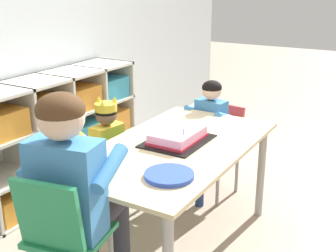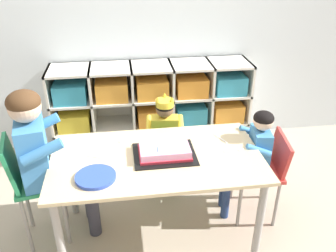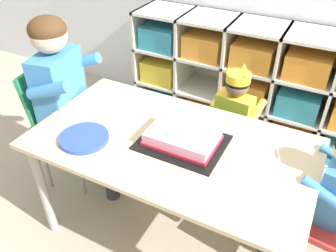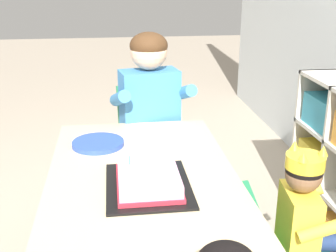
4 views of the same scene
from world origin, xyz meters
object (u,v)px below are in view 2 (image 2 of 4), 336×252
(birthday_cake_on_tray, at_px, (164,151))
(paper_plate_stack, at_px, (96,177))
(classroom_chair_blue, at_px, (165,152))
(adult_helper_seated, at_px, (45,150))
(guest_at_table_side, at_px, (252,151))
(classroom_chair_guest_side, at_px, (264,166))
(fork_near_child_seat, at_px, (220,138))
(classroom_chair_adult_side, at_px, (31,180))
(fork_at_table_front_edge, at_px, (127,140))
(child_with_crown, at_px, (165,129))
(fork_by_napkin, at_px, (235,150))
(activity_table, at_px, (157,167))

(birthday_cake_on_tray, distance_m, paper_plate_stack, 0.46)
(classroom_chair_blue, height_order, birthday_cake_on_tray, birthday_cake_on_tray)
(adult_helper_seated, relative_size, guest_at_table_side, 1.29)
(classroom_chair_guest_side, height_order, fork_near_child_seat, fork_near_child_seat)
(classroom_chair_blue, xyz_separation_m, adult_helper_seated, (-0.80, -0.40, 0.33))
(guest_at_table_side, bearing_deg, classroom_chair_adult_side, -79.81)
(classroom_chair_blue, xyz_separation_m, paper_plate_stack, (-0.49, -0.68, 0.30))
(birthday_cake_on_tray, xyz_separation_m, fork_at_table_front_edge, (-0.23, 0.21, -0.03))
(adult_helper_seated, bearing_deg, child_with_crown, -68.83)
(adult_helper_seated, xyz_separation_m, guest_at_table_side, (1.36, 0.03, -0.14))
(classroom_chair_blue, distance_m, birthday_cake_on_tray, 0.59)
(child_with_crown, xyz_separation_m, fork_at_table_front_edge, (-0.31, -0.38, 0.15))
(classroom_chair_adult_side, distance_m, birthday_cake_on_tray, 0.87)
(classroom_chair_blue, distance_m, child_with_crown, 0.18)
(child_with_crown, xyz_separation_m, fork_by_napkin, (0.38, -0.61, 0.15))
(activity_table, bearing_deg, fork_at_table_front_edge, 127.61)
(fork_near_child_seat, bearing_deg, classroom_chair_guest_side, 61.72)
(classroom_chair_blue, relative_size, fork_near_child_seat, 4.67)
(classroom_chair_blue, distance_m, classroom_chair_adult_side, 1.02)
(activity_table, distance_m, fork_at_table_front_edge, 0.30)
(activity_table, height_order, fork_near_child_seat, fork_near_child_seat)
(activity_table, xyz_separation_m, child_with_crown, (0.13, 0.61, -0.07))
(adult_helper_seated, relative_size, paper_plate_stack, 4.70)
(activity_table, xyz_separation_m, classroom_chair_blue, (0.12, 0.50, -0.21))
(guest_at_table_side, xyz_separation_m, fork_near_child_seat, (-0.22, 0.03, 0.10))
(paper_plate_stack, bearing_deg, classroom_chair_guest_side, 14.39)
(classroom_chair_adult_side, xyz_separation_m, paper_plate_stack, (0.43, -0.26, 0.17))
(paper_plate_stack, bearing_deg, birthday_cake_on_tray, 24.37)
(fork_at_table_front_edge, xyz_separation_m, fork_near_child_seat, (0.63, -0.07, 0.00))
(classroom_chair_guest_side, distance_m, paper_plate_stack, 1.20)
(birthday_cake_on_tray, distance_m, fork_by_napkin, 0.46)
(fork_by_napkin, bearing_deg, activity_table, -7.13)
(classroom_chair_guest_side, height_order, guest_at_table_side, guest_at_table_side)
(classroom_chair_blue, bearing_deg, classroom_chair_guest_side, 156.27)
(activity_table, relative_size, fork_at_table_front_edge, 10.41)
(paper_plate_stack, xyz_separation_m, fork_at_table_front_edge, (0.19, 0.40, -0.01))
(activity_table, bearing_deg, classroom_chair_blue, 76.67)
(classroom_chair_adult_side, height_order, fork_near_child_seat, classroom_chair_adult_side)
(classroom_chair_blue, distance_m, fork_by_napkin, 0.70)
(child_with_crown, relative_size, adult_helper_seated, 0.74)
(child_with_crown, xyz_separation_m, fork_near_child_seat, (0.32, -0.45, 0.15))
(activity_table, xyz_separation_m, fork_at_table_front_edge, (-0.18, 0.23, 0.08))
(fork_at_table_front_edge, bearing_deg, guest_at_table_side, -29.66)
(activity_table, xyz_separation_m, fork_by_napkin, (0.51, 0.00, 0.08))
(classroom_chair_adult_side, xyz_separation_m, guest_at_table_side, (1.47, 0.05, 0.06))
(paper_plate_stack, height_order, fork_near_child_seat, paper_plate_stack)
(fork_near_child_seat, bearing_deg, activity_table, -90.60)
(guest_at_table_side, bearing_deg, fork_by_napkin, -44.01)
(classroom_chair_blue, distance_m, paper_plate_stack, 0.89)
(birthday_cake_on_tray, relative_size, fork_at_table_front_edge, 3.08)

